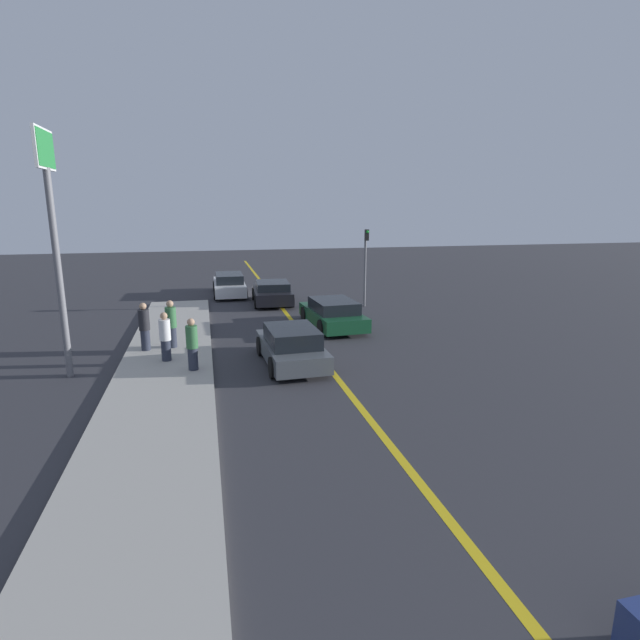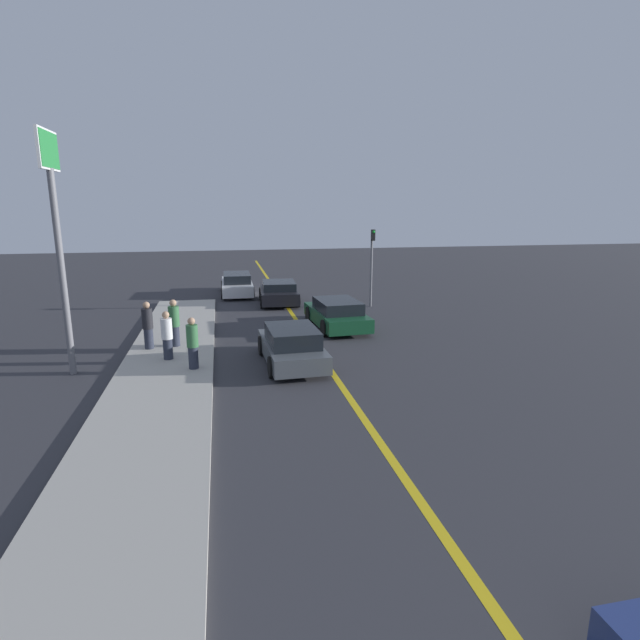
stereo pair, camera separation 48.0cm
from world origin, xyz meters
The scene contains 12 objects.
road_center_line centered at (0.00, 18.00, 0.00)m, with size 0.20×60.00×0.01m.
sidewalk_left centered at (-5.11, 13.82, 0.06)m, with size 2.92×27.65×0.13m.
car_ahead_center centered at (-1.11, 15.93, 0.61)m, with size 1.99×4.04×1.27m.
car_far_distant centered at (1.48, 20.56, 0.60)m, with size 2.16×4.42×1.23m.
car_parked_left_lot centered at (-0.31, 26.47, 0.59)m, with size 2.19×4.07×1.20m.
car_oncoming_far centered at (-2.39, 29.66, 0.61)m, with size 1.87×4.69×1.27m.
pedestrian_near_curb centered at (-4.24, 15.73, 0.94)m, with size 0.36×0.36×1.63m.
pedestrian_mid_group centered at (-5.11, 16.90, 0.93)m, with size 0.36×0.36×1.62m.
pedestrian_far_standing centered at (-5.89, 18.33, 0.97)m, with size 0.37×0.37×1.69m.
pedestrian_by_sign centered at (-5.01, 18.50, 0.98)m, with size 0.38×0.38×1.71m.
traffic_light centered at (4.24, 24.64, 2.42)m, with size 0.18×0.40×3.94m.
roadside_sign centered at (-7.91, 16.31, 5.14)m, with size 0.20×1.69×7.18m.
Camera 1 is at (-3.74, 0.48, 5.09)m, focal length 28.00 mm.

